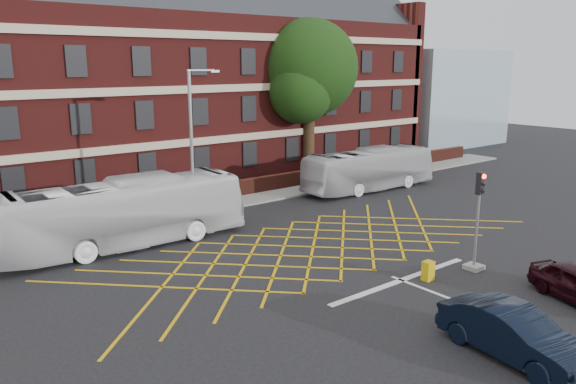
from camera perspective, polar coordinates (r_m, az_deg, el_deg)
ground at (r=25.96m, az=5.49°, el=-6.68°), size 120.00×120.00×0.00m
victorian_building at (r=43.12m, az=-15.21°, el=11.39°), size 51.00×12.17×20.40m
boundary_wall at (r=35.88m, az=-9.07°, el=-0.32°), size 56.00×0.50×1.10m
far_pavement at (r=35.16m, az=-8.23°, el=-1.39°), size 60.00×3.00×0.12m
glass_block at (r=64.09m, az=14.54°, el=9.27°), size 14.00×10.00×10.00m
box_junction_hatching at (r=27.35m, az=2.57°, el=-5.58°), size 8.22×8.22×0.02m
stop_line at (r=23.75m, az=11.44°, el=-8.78°), size 8.00×0.30×0.02m
centre_line at (r=20.61m, az=25.77°, el=-13.37°), size 0.15×14.00×0.02m
bus_left at (r=28.07m, az=-16.33°, el=-2.10°), size 12.00×3.18×3.32m
bus_right at (r=39.50m, az=8.27°, el=2.28°), size 10.57×2.99×2.91m
car_navy at (r=18.65m, az=21.98°, el=-13.18°), size 2.14×4.89×1.56m
deciduous_tree at (r=43.77m, az=2.13°, el=11.79°), size 7.65×7.44×12.05m
traffic_light_near at (r=25.23m, az=18.62°, el=-3.69°), size 0.70×0.70×4.27m
street_lamp at (r=29.98m, az=-9.53°, el=1.52°), size 2.25×1.00×8.39m
utility_cabinet at (r=23.88m, az=14.04°, el=-7.77°), size 0.44×0.37×0.81m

